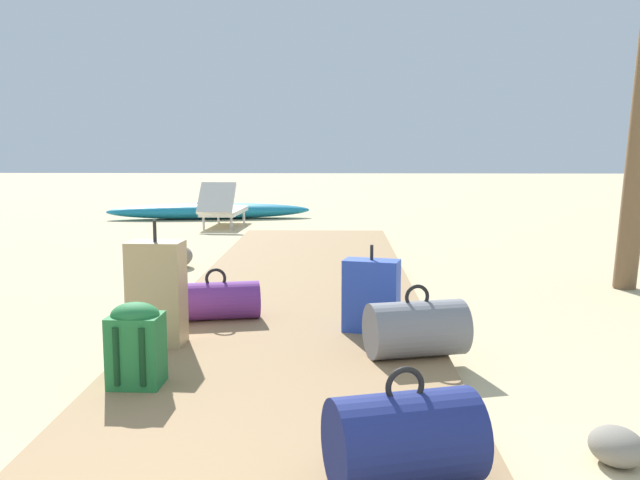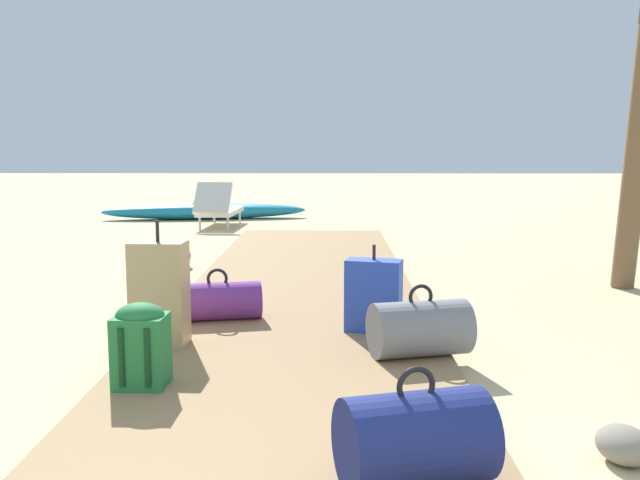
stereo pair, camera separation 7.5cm
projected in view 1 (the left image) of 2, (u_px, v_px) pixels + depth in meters
The scene contains 12 objects.
ground_plane at pixel (290, 342), 5.17m from camera, with size 60.00×60.00×0.00m, color #CCB789.
boardwalk at pixel (298, 305), 6.17m from camera, with size 2.14×10.18×0.08m, color #9E7A51.
duffel_bag_navy at pixel (404, 439), 2.81m from camera, with size 0.67×0.53×0.49m.
backpack_green at pixel (136, 342), 3.98m from camera, with size 0.30×0.27×0.48m.
duffel_bag_purple at pixel (216, 301), 5.50m from camera, with size 0.72×0.43×0.41m.
suitcase_tan at pixel (157, 293), 4.79m from camera, with size 0.38×0.26×0.86m.
duffel_bag_grey at pixel (417, 329), 4.54m from camera, with size 0.70×0.51×0.47m.
suitcase_blue at pixel (371, 296), 5.14m from camera, with size 0.44×0.29×0.64m.
lounge_chair at pixel (223, 208), 12.32m from camera, with size 0.69×1.56×0.80m.
kayak at pixel (209, 211), 13.67m from camera, with size 3.96×1.20×0.31m.
rock_right_near at pixel (617, 446), 3.19m from camera, with size 0.28×0.24×0.17m, color gray.
rock_left_mid at pixel (177, 256), 8.30m from camera, with size 0.37×0.42×0.26m, color gray.
Camera 1 is at (0.34, -0.94, 1.44)m, focal length 39.58 mm.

